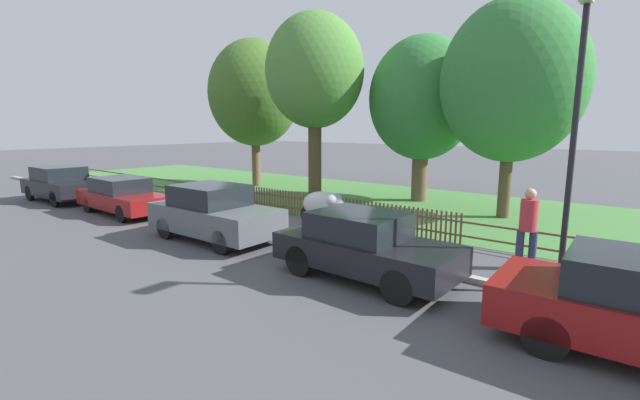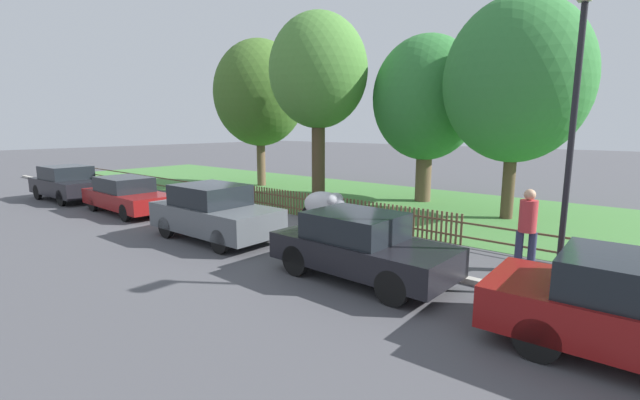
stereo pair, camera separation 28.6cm
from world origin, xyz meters
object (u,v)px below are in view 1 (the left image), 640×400
Objects in this scene: tree_nearest_kerb at (254,93)px; covered_motorcycle at (325,206)px; parked_car_navy_estate at (214,213)px; tree_mid_park at (422,99)px; tree_far_left at (512,81)px; parked_car_red_compact at (364,245)px; pedestrian_near_fence at (528,224)px; tree_behind_motorcycle at (315,72)px; street_lamp at (575,111)px; parked_car_silver_hatchback at (61,184)px; parked_car_black_saloon at (123,196)px.

covered_motorcycle is at bearing -30.70° from tree_nearest_kerb.
tree_mid_park reaches higher than parked_car_navy_estate.
tree_nearest_kerb reaches higher than tree_far_left.
parked_car_red_compact is 3.79m from pedestrian_near_fence.
street_lamp is (10.62, -5.44, -1.99)m from tree_behind_motorcycle.
tree_nearest_kerb is at bearing 69.43° from parked_car_silver_hatchback.
parked_car_navy_estate is 2.13× the size of covered_motorcycle.
parked_car_navy_estate is 10.43m from tree_mid_park.
tree_mid_park is 0.93× the size of tree_far_left.
parked_car_black_saloon is 12.50m from tree_mid_park.
tree_nearest_kerb is at bearing 165.04° from tree_behind_motorcycle.
parked_car_navy_estate is at bearing -123.45° from tree_far_left.
tree_far_left is 6.93m from pedestrian_near_fence.
tree_mid_park is 9.67m from pedestrian_near_fence.
parked_car_silver_hatchback is 11.95m from tree_behind_motorcycle.
tree_far_left reaches higher than pedestrian_near_fence.
covered_motorcycle is 6.07m from pedestrian_near_fence.
parked_car_silver_hatchback is at bearing -175.29° from parked_car_black_saloon.
parked_car_silver_hatchback is 1.02× the size of parked_car_navy_estate.
tree_nearest_kerb reaches higher than covered_motorcycle.
tree_far_left is at bearing 55.45° from parked_car_navy_estate.
tree_nearest_kerb is 1.03× the size of tree_far_left.
tree_behind_motorcycle is 1.06× the size of tree_far_left.
tree_mid_park reaches higher than covered_motorcycle.
parked_car_red_compact is (5.06, 0.03, -0.06)m from parked_car_navy_estate.
parked_car_black_saloon is 0.55× the size of tree_behind_motorcycle.
tree_nearest_kerb is 9.17m from tree_mid_park.
tree_nearest_kerb is 17.42m from street_lamp.
parked_car_red_compact is at bearing -154.69° from street_lamp.
covered_motorcycle is (7.17, 3.00, 0.02)m from parked_car_black_saloon.
parked_car_navy_estate is 0.58× the size of tree_mid_park.
tree_mid_park is at bearing 34.70° from tree_behind_motorcycle.
pedestrian_near_fence reaches higher than parked_car_navy_estate.
parked_car_silver_hatchback is 2.18× the size of covered_motorcycle.
parked_car_red_compact is 9.22m from tree_far_left.
covered_motorcycle is 7.66m from tree_far_left.
tree_nearest_kerb reaches higher than street_lamp.
street_lamp is at bearing 3.51° from parked_car_silver_hatchback.
parked_car_silver_hatchback is 12.39m from covered_motorcycle.
parked_car_red_compact is 2.12× the size of pedestrian_near_fence.
street_lamp reaches higher than parked_car_navy_estate.
parked_car_red_compact is 15.71m from tree_nearest_kerb.
tree_behind_motorcycle reaches higher than pedestrian_near_fence.
tree_far_left is (7.65, 1.25, -0.76)m from tree_behind_motorcycle.
parked_car_navy_estate is at bearing -1.11° from parked_car_silver_hatchback.
parked_car_black_saloon is 5.63m from parked_car_navy_estate.
tree_behind_motorcycle reaches higher than parked_car_navy_estate.
pedestrian_near_fence is (17.99, 2.98, 0.29)m from parked_car_silver_hatchback.
parked_car_black_saloon is 10.69m from parked_car_red_compact.
tree_mid_park is at bearing 7.32° from tree_nearest_kerb.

